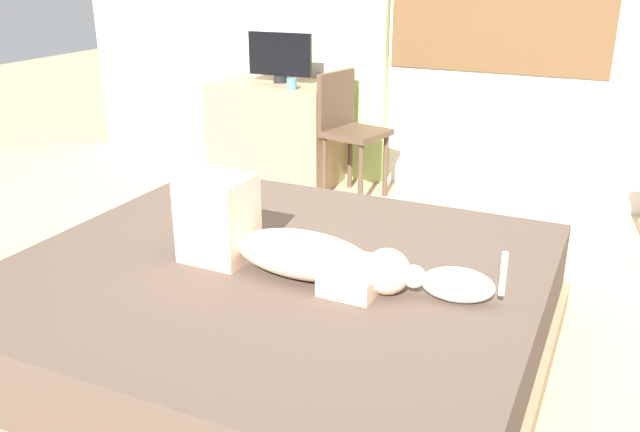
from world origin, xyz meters
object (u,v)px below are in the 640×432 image
Objects in this scene: desk at (277,132)px; chair_by_desk at (347,125)px; bed at (277,313)px; person_lying at (280,243)px; cat at (452,284)px; cup at (292,84)px; tv_monitor at (280,57)px.

chair_by_desk reaches higher than desk.
bed is 0.34m from person_lying.
cup is at bearing 129.94° from cat.
cat is at bearing -49.77° from tv_monitor.
desk is 0.55m from tv_monitor.
desk reaches higher than bed.
desk is at bearing 118.69° from person_lying.
tv_monitor is at bearing 132.71° from cup.
tv_monitor is 0.33m from cup.
cup is (-0.92, 1.94, 0.56)m from bed.
chair_by_desk reaches higher than person_lying.
bed is 2.45× the size of chair_by_desk.
desk is 0.62m from chair_by_desk.
desk is at bearing 170.93° from chair_by_desk.
tv_monitor reaches higher than cup.
tv_monitor is (0.04, -0.00, 0.55)m from desk.
cat is at bearing -0.97° from bed.
cat is 2.87m from desk.
cat is at bearing -58.48° from chair_by_desk.
person_lying is 2.52m from tv_monitor.
tv_monitor is 0.56× the size of chair_by_desk.
tv_monitor is 6.17× the size of cup.
cup is 0.47m from chair_by_desk.
tv_monitor reaches higher than chair_by_desk.
desk is 1.87× the size of tv_monitor.
tv_monitor is at bearing 170.35° from chair_by_desk.
cup reaches higher than desk.
person_lying is (0.05, -0.04, 0.34)m from bed.
person_lying is 12.03× the size of cup.
tv_monitor is (-1.12, 2.16, 0.70)m from bed.
tv_monitor is (-1.84, 2.17, 0.41)m from cat.
cat is (0.71, -0.01, 0.29)m from bed.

